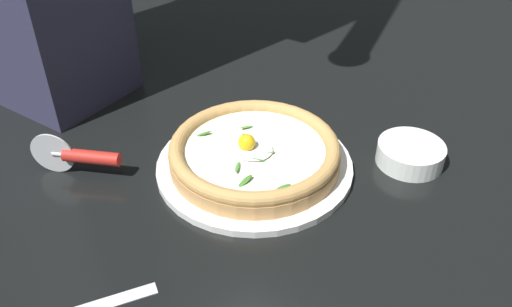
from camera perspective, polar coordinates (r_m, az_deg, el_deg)
ground_plane at (r=0.87m, az=-1.09°, el=-2.97°), size 2.40×2.40×0.03m
pizza_plate at (r=0.86m, az=0.00°, el=-1.39°), size 0.32×0.32×0.01m
pizza at (r=0.85m, az=-0.01°, el=0.08°), size 0.28×0.28×0.06m
side_bowl at (r=0.91m, az=16.42°, el=-0.02°), size 0.11×0.11×0.04m
pizza_cutter at (r=0.88m, az=-18.49°, el=-0.27°), size 0.13×0.10×0.07m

